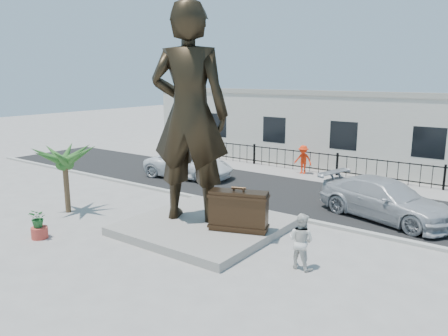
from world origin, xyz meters
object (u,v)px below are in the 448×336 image
object	(u,v)px
tourist	(301,241)
car_white	(189,165)
statue	(190,114)
suitcase	(239,211)

from	to	relation	value
tourist	car_white	bearing A→B (deg)	-29.57
statue	suitcase	xyz separation A→B (m)	(2.17, -0.04, -3.19)
tourist	suitcase	bearing A→B (deg)	-13.01
statue	suitcase	size ratio (longest dim) A/B	3.92
suitcase	tourist	world-z (taller)	suitcase
suitcase	car_white	distance (m)	9.58
tourist	car_white	world-z (taller)	tourist
suitcase	tourist	xyz separation A→B (m)	(2.81, -0.89, -0.16)
statue	suitcase	bearing A→B (deg)	155.83
car_white	tourist	bearing A→B (deg)	-133.07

